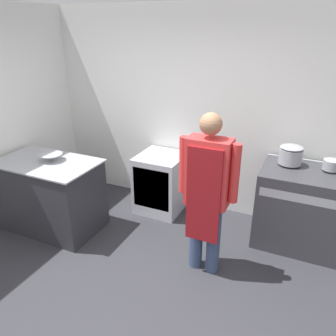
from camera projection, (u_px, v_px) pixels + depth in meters
The scene contains 10 objects.
ground_plane at pixel (111, 302), 3.11m from camera, with size 14.00×14.00×0.00m, color #2D2D33.
wall_back at pixel (194, 113), 4.38m from camera, with size 8.00×0.05×2.70m.
wall_left at pixel (10, 116), 4.21m from camera, with size 0.05×8.00×2.70m.
prep_counter at pixel (51, 195), 4.14m from camera, with size 1.26×0.75×0.91m.
stove at pixel (303, 209), 3.79m from camera, with size 1.01×0.70×0.95m.
fridge_unit at pixel (161, 183), 4.57m from camera, with size 0.61×0.64×0.81m.
person_cook at pixel (207, 188), 3.18m from camera, with size 0.60×0.24×1.71m.
mixing_bowl at pixel (51, 157), 3.97m from camera, with size 0.28×0.28×0.09m.
stock_pot at pixel (291, 154), 3.75m from camera, with size 0.26×0.26×0.22m.
sauce_pot at pixel (331, 165), 3.60m from camera, with size 0.17×0.17×0.11m.
Camera 1 is at (1.48, -1.90, 2.41)m, focal length 35.00 mm.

